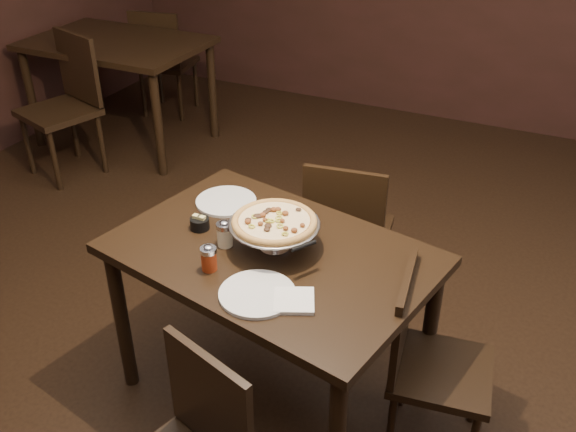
% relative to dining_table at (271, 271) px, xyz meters
% --- Properties ---
extents(room, '(6.04, 7.04, 2.84)m').
position_rel_dining_table_xyz_m(room, '(-0.01, 0.02, 0.73)').
color(room, black).
rests_on(room, ground).
extents(dining_table, '(1.38, 1.07, 0.77)m').
position_rel_dining_table_xyz_m(dining_table, '(0.00, 0.00, 0.00)').
color(dining_table, black).
rests_on(dining_table, ground).
extents(background_table, '(1.31, 0.88, 0.82)m').
position_rel_dining_table_xyz_m(background_table, '(-2.27, 1.93, 0.04)').
color(background_table, black).
rests_on(background_table, ground).
extents(pizza_stand, '(0.36, 0.36, 0.15)m').
position_rel_dining_table_xyz_m(pizza_stand, '(0.01, 0.02, 0.22)').
color(pizza_stand, silver).
rests_on(pizza_stand, dining_table).
extents(parmesan_shaker, '(0.07, 0.07, 0.11)m').
position_rel_dining_table_xyz_m(parmesan_shaker, '(-0.18, -0.05, 0.16)').
color(parmesan_shaker, beige).
rests_on(parmesan_shaker, dining_table).
extents(pepper_flake_shaker, '(0.06, 0.06, 0.11)m').
position_rel_dining_table_xyz_m(pepper_flake_shaker, '(-0.15, -0.21, 0.15)').
color(pepper_flake_shaker, maroon).
rests_on(pepper_flake_shaker, dining_table).
extents(packet_caddy, '(0.08, 0.08, 0.06)m').
position_rel_dining_table_xyz_m(packet_caddy, '(-0.34, 0.02, 0.13)').
color(packet_caddy, black).
rests_on(packet_caddy, dining_table).
extents(napkin_stack, '(0.19, 0.19, 0.02)m').
position_rel_dining_table_xyz_m(napkin_stack, '(0.22, -0.26, 0.11)').
color(napkin_stack, white).
rests_on(napkin_stack, dining_table).
extents(plate_left, '(0.27, 0.27, 0.01)m').
position_rel_dining_table_xyz_m(plate_left, '(-0.35, 0.25, 0.11)').
color(plate_left, silver).
rests_on(plate_left, dining_table).
extents(plate_near, '(0.28, 0.28, 0.01)m').
position_rel_dining_table_xyz_m(plate_near, '(0.08, -0.28, 0.11)').
color(plate_near, silver).
rests_on(plate_near, dining_table).
extents(serving_spatula, '(0.13, 0.13, 0.02)m').
position_rel_dining_table_xyz_m(serving_spatula, '(0.17, -0.08, 0.22)').
color(serving_spatula, silver).
rests_on(serving_spatula, pizza_stand).
extents(chair_far, '(0.45, 0.45, 0.86)m').
position_rel_dining_table_xyz_m(chair_far, '(0.06, 0.73, -0.20)').
color(chair_far, black).
rests_on(chair_far, ground).
extents(chair_side, '(0.43, 0.43, 0.82)m').
position_rel_dining_table_xyz_m(chair_side, '(0.65, 0.03, -0.23)').
color(chair_side, black).
rests_on(chair_side, ground).
extents(bg_chair_far, '(0.50, 0.50, 0.92)m').
position_rel_dining_table_xyz_m(bg_chair_far, '(-2.29, 2.54, -0.17)').
color(bg_chair_far, black).
rests_on(bg_chair_far, ground).
extents(bg_chair_near, '(0.58, 0.58, 0.99)m').
position_rel_dining_table_xyz_m(bg_chair_near, '(-2.30, 1.36, -0.13)').
color(bg_chair_near, black).
rests_on(bg_chair_near, ground).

